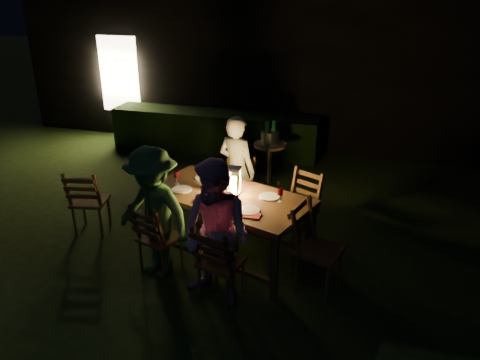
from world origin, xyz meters
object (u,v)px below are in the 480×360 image
(chair_end, at_px, (317,263))
(side_table, at_px, (270,149))
(person_house_side, at_px, (237,170))
(bottle_bucket_b, at_px, (274,134))
(dining_table, at_px, (228,201))
(chair_near_left, at_px, (160,249))
(person_opp_left, at_px, (154,213))
(chair_spare, at_px, (91,212))
(bottle_table, at_px, (212,179))
(bottle_bucket_a, at_px, (267,135))
(chair_near_right, at_px, (220,274))
(person_opp_right, at_px, (216,235))
(chair_far_right, at_px, (297,221))
(ice_bucket, at_px, (270,137))
(lantern, at_px, (234,182))
(chair_far_left, at_px, (235,202))

(chair_end, bearing_deg, side_table, -141.57)
(person_house_side, relative_size, bottle_bucket_b, 4.87)
(dining_table, distance_m, bottle_bucket_b, 2.36)
(chair_near_left, relative_size, bottle_bucket_b, 3.00)
(chair_end, bearing_deg, person_opp_left, -67.58)
(bottle_bucket_b, bearing_deg, chair_spare, -130.99)
(chair_end, xyz_separation_m, bottle_table, (-1.40, 0.47, 0.66))
(bottle_table, bearing_deg, bottle_bucket_b, 83.00)
(bottle_table, relative_size, bottle_bucket_b, 0.88)
(person_house_side, bearing_deg, bottle_bucket_a, -75.97)
(chair_end, height_order, bottle_table, bottle_table)
(chair_near_right, bearing_deg, person_opp_right, -97.63)
(person_opp_right, relative_size, bottle_bucket_a, 5.07)
(person_opp_right, bearing_deg, person_house_side, 118.76)
(chair_near_right, relative_size, chair_far_right, 0.97)
(ice_bucket, bearing_deg, chair_far_right, -66.13)
(side_table, height_order, ice_bucket, ice_bucket)
(chair_spare, xyz_separation_m, person_opp_right, (2.15, -0.94, 0.51))
(lantern, bearing_deg, chair_spare, -179.57)
(chair_near_right, relative_size, person_house_side, 0.62)
(chair_end, bearing_deg, dining_table, -93.64)
(side_table, relative_size, bottle_bucket_b, 2.26)
(chair_far_left, height_order, ice_bucket, chair_far_left)
(lantern, bearing_deg, dining_table, -153.57)
(dining_table, distance_m, bottle_bucket_a, 2.28)
(person_opp_left, xyz_separation_m, side_table, (0.68, 2.95, -0.15))
(person_opp_right, relative_size, lantern, 4.63)
(dining_table, distance_m, person_house_side, 0.94)
(bottle_table, bearing_deg, chair_near_right, -66.21)
(person_opp_right, bearing_deg, side_table, 111.64)
(chair_far_left, height_order, lantern, lantern)
(person_opp_right, bearing_deg, chair_far_left, 119.59)
(person_house_side, relative_size, side_table, 2.15)
(chair_spare, bearing_deg, bottle_bucket_a, 37.27)
(bottle_bucket_a, bearing_deg, bottle_table, -94.66)
(lantern, xyz_separation_m, side_table, (-0.07, 2.28, -0.35))
(chair_far_right, xyz_separation_m, chair_end, (0.39, -0.95, 0.02))
(person_opp_left, bearing_deg, chair_near_right, 3.18)
(person_house_side, distance_m, bottle_table, 0.87)
(person_house_side, relative_size, bottle_bucket_a, 4.87)
(chair_far_right, bearing_deg, ice_bucket, -40.12)
(person_house_side, xyz_separation_m, person_opp_right, (0.33, -1.84, 0.03))
(person_opp_right, xyz_separation_m, side_table, (-0.17, 3.23, -0.17))
(chair_spare, relative_size, person_opp_left, 0.63)
(chair_far_left, bearing_deg, chair_far_right, 172.11)
(dining_table, height_order, chair_near_left, chair_near_left)
(person_opp_right, height_order, bottle_bucket_a, person_opp_right)
(chair_end, xyz_separation_m, side_table, (-1.17, 2.70, 0.32))
(chair_near_left, bearing_deg, person_house_side, 88.56)
(chair_far_left, distance_m, bottle_bucket_a, 1.52)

